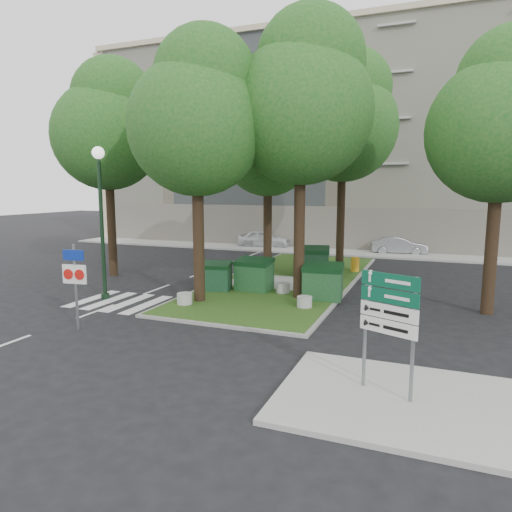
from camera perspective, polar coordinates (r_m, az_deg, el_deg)
The scene contains 26 objects.
ground at distance 15.61m, azimuth -6.57°, elevation -8.51°, with size 120.00×120.00×0.00m, color black.
median_island at distance 22.59m, azimuth 4.14°, elevation -2.97°, with size 6.00×16.00×0.12m, color #204112.
median_kerb at distance 22.60m, azimuth 4.14°, elevation -3.00°, with size 6.30×16.30×0.10m, color gray.
sidewalk_corner at distance 10.66m, azimuth 17.10°, elevation -16.83°, with size 5.00×4.00×0.12m, color #999993.
building_sidewalk at distance 32.74m, azimuth 8.81°, elevation 0.54°, with size 42.00×3.00×0.12m, color #999993.
zebra_crossing at distance 18.77m, azimuth -14.59°, elevation -5.78°, with size 5.00×3.00×0.01m, color silver.
apartment_building at distance 39.93m, azimuth 11.52°, elevation 13.31°, with size 41.00×12.00×16.00m, color #BFB58F.
tree_median_near_left at distance 18.06m, azimuth -7.13°, elevation 17.26°, with size 5.20×5.20×10.53m.
tree_median_near_right at distance 18.71m, azimuth 6.00°, elevation 19.05°, with size 5.60×5.60×11.46m.
tree_median_mid at distance 23.72m, azimuth 1.76°, elevation 14.39°, with size 4.80×4.80×9.99m.
tree_median_far at distance 25.93m, azimuth 11.10°, elevation 16.72°, with size 5.80×5.80×11.93m.
tree_street_left at distance 24.86m, azimuth -17.90°, elevation 15.28°, with size 5.40×5.40×11.00m.
tree_street_right at distance 18.47m, azimuth 28.62°, elevation 15.06°, with size 5.00×5.00×10.06m.
dumpster_a at distance 20.05m, azimuth -5.09°, elevation -2.54°, with size 1.50×1.19×1.25m.
dumpster_b at distance 19.90m, azimuth -0.23°, elevation -2.33°, with size 1.59×1.15×1.43m.
dumpster_c at distance 23.09m, azimuth 7.09°, elevation -0.75°, with size 1.86×1.49×1.54m.
dumpster_d at distance 18.50m, azimuth 8.34°, elevation -3.20°, with size 1.69×1.26×1.47m.
bollard_left at distance 17.85m, azimuth -8.90°, elevation -5.27°, with size 0.59×0.59×0.42m, color #A7A6A1.
bollard_right at distance 17.30m, azimuth 6.08°, elevation -5.70°, with size 0.56×0.56×0.40m, color #9E9E99.
bollard_mid at distance 19.55m, azimuth 3.37°, elevation -3.98°, with size 0.58×0.58×0.41m, color #9A9A95.
litter_bin at distance 24.98m, azimuth 12.28°, elevation -1.01°, with size 0.44×0.44×0.77m, color orange.
street_lamp at distance 19.51m, azimuth -18.83°, elevation 6.10°, with size 0.49×0.49×6.18m.
traffic_sign_pole at distance 15.61m, azimuth -21.67°, elevation -2.29°, with size 0.83×0.16×2.79m.
directional_sign at distance 10.18m, azimuth 16.31°, elevation -7.04°, with size 1.24×0.55×2.66m.
car_white at distance 35.05m, azimuth 1.04°, elevation 2.19°, with size 1.62×4.02×1.37m, color silver.
car_silver at distance 32.96m, azimuth 17.48°, elevation 1.26°, with size 1.29×3.70×1.22m, color gray.
Camera 1 is at (7.07, -13.14, 4.56)m, focal length 32.00 mm.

